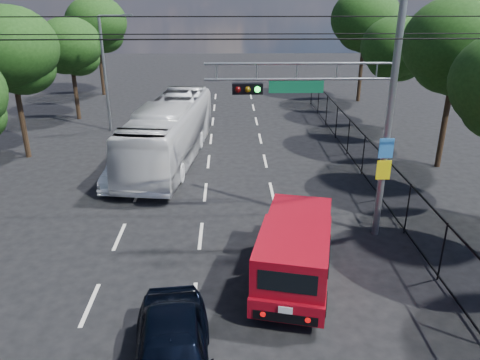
{
  "coord_description": "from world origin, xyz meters",
  "views": [
    {
      "loc": [
        1.06,
        -7.25,
        8.5
      ],
      "look_at": [
        1.42,
        6.58,
        2.8
      ],
      "focal_mm": 35.0,
      "sensor_mm": 36.0,
      "label": 1
    }
  ],
  "objects_px": {
    "navy_hatchback": "(172,356)",
    "white_van": "(127,169)",
    "white_bus": "(169,132)",
    "signal_mast": "(356,94)",
    "red_pickup": "(296,249)"
  },
  "relations": [
    {
      "from": "navy_hatchback",
      "to": "white_van",
      "type": "height_order",
      "value": "navy_hatchback"
    },
    {
      "from": "navy_hatchback",
      "to": "white_bus",
      "type": "relative_size",
      "value": 0.41
    },
    {
      "from": "white_bus",
      "to": "white_van",
      "type": "relative_size",
      "value": 2.65
    },
    {
      "from": "signal_mast",
      "to": "white_bus",
      "type": "xyz_separation_m",
      "value": [
        -7.28,
        8.23,
        -3.68
      ]
    },
    {
      "from": "white_bus",
      "to": "white_van",
      "type": "height_order",
      "value": "white_bus"
    },
    {
      "from": "white_bus",
      "to": "signal_mast",
      "type": "bearing_deg",
      "value": -41.38
    },
    {
      "from": "white_van",
      "to": "red_pickup",
      "type": "bearing_deg",
      "value": -44.69
    },
    {
      "from": "navy_hatchback",
      "to": "white_van",
      "type": "xyz_separation_m",
      "value": [
        -3.4,
        12.13,
        -0.08
      ]
    },
    {
      "from": "signal_mast",
      "to": "red_pickup",
      "type": "relative_size",
      "value": 1.62
    },
    {
      "from": "signal_mast",
      "to": "red_pickup",
      "type": "bearing_deg",
      "value": -127.23
    },
    {
      "from": "signal_mast",
      "to": "white_van",
      "type": "xyz_separation_m",
      "value": [
        -8.95,
        5.21,
        -4.55
      ]
    },
    {
      "from": "navy_hatchback",
      "to": "white_bus",
      "type": "bearing_deg",
      "value": 90.61
    },
    {
      "from": "signal_mast",
      "to": "white_van",
      "type": "bearing_deg",
      "value": 149.79
    },
    {
      "from": "signal_mast",
      "to": "navy_hatchback",
      "type": "distance_m",
      "value": 9.94
    },
    {
      "from": "red_pickup",
      "to": "navy_hatchback",
      "type": "relative_size",
      "value": 1.29
    }
  ]
}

